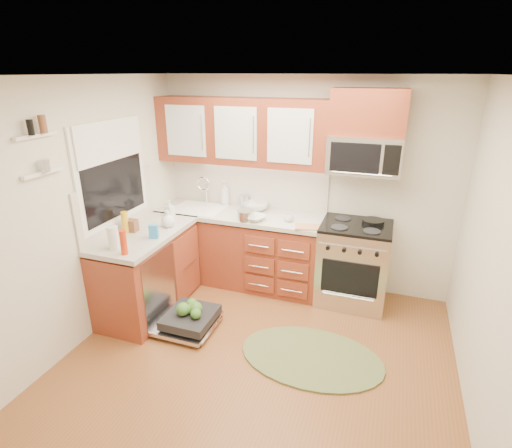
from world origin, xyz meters
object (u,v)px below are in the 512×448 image
at_px(cutting_board, 308,227).
at_px(bowl_a, 254,218).
at_px(cup, 289,218).
at_px(sink, 199,218).
at_px(dishwasher, 187,320).
at_px(rug, 311,357).
at_px(upper_cabinets, 241,131).
at_px(range, 353,264).
at_px(skillet, 373,222).
at_px(microwave, 365,155).
at_px(paper_towel_roll, 113,238).
at_px(bowl_b, 256,206).
at_px(stock_pot, 246,215).

bearing_deg(cutting_board, bowl_a, 177.30).
bearing_deg(cup, sink, 176.58).
bearing_deg(dishwasher, rug, -1.35).
distance_m(upper_cabinets, cup, 1.14).
xyz_separation_m(upper_cabinets, dishwasher, (-0.13, -1.27, -1.77)).
height_order(dishwasher, bowl_a, bowl_a).
height_order(rug, bowl_a, bowl_a).
bearing_deg(dishwasher, bowl_a, 66.95).
xyz_separation_m(range, cutting_board, (-0.50, -0.21, 0.46)).
distance_m(sink, dishwasher, 1.38).
bearing_deg(skillet, range, -148.40).
height_order(sink, cutting_board, cutting_board).
distance_m(sink, rug, 2.21).
xyz_separation_m(range, dishwasher, (-1.54, -1.13, -0.38)).
xyz_separation_m(cutting_board, bowl_a, (-0.64, 0.03, 0.02)).
relative_size(microwave, dishwasher, 1.09).
relative_size(paper_towel_roll, bowl_a, 0.93).
relative_size(microwave, rug, 0.56).
distance_m(range, rug, 1.27).
xyz_separation_m(skillet, bowl_a, (-1.30, -0.28, -0.02)).
height_order(rug, cup, cup).
relative_size(upper_cabinets, microwave, 2.70).
bearing_deg(skillet, bowl_b, 177.19).
height_order(microwave, skillet, microwave).
height_order(rug, stock_pot, stock_pot).
height_order(sink, bowl_b, bowl_b).
xyz_separation_m(bowl_a, cup, (0.38, 0.10, 0.01)).
bearing_deg(rug, stock_pot, 136.62).
height_order(sink, cup, cup).
bearing_deg(rug, bowl_a, 133.11).
height_order(range, paper_towel_roll, paper_towel_roll).
distance_m(microwave, dishwasher, 2.55).
xyz_separation_m(paper_towel_roll, cup, (1.39, 1.28, -0.07)).
bearing_deg(paper_towel_roll, rug, 5.88).
relative_size(rug, bowl_a, 5.47).
distance_m(skillet, bowl_b, 1.40).
relative_size(bowl_a, cup, 2.18).
relative_size(dishwasher, cup, 6.21).
relative_size(upper_cabinets, stock_pot, 10.31).
distance_m(sink, cup, 1.19).
bearing_deg(bowl_b, bowl_a, -73.95).
bearing_deg(dishwasher, cutting_board, 41.50).
relative_size(paper_towel_roll, bowl_b, 0.77).
height_order(stock_pot, paper_towel_roll, paper_towel_roll).
distance_m(stock_pot, cup, 0.49).
bearing_deg(cup, stock_pot, -164.86).
bearing_deg(cup, microwave, 14.91).
distance_m(range, skillet, 0.53).
relative_size(bowl_a, bowl_b, 0.82).
xyz_separation_m(sink, stock_pot, (0.70, -0.20, 0.18)).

